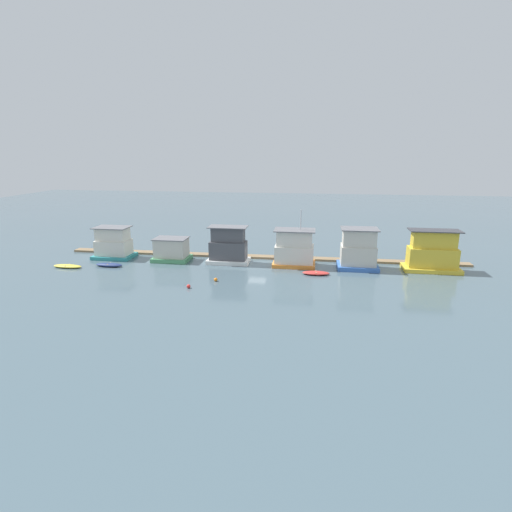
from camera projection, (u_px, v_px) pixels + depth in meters
name	position (u px, v px, depth m)	size (l,w,h in m)	color
ground_plane	(257.00, 264.00, 56.72)	(200.00, 200.00, 0.00)	#475B66
dock_walkway	(260.00, 257.00, 59.90)	(59.60, 1.56, 0.30)	#846B4C
houseboat_teal	(113.00, 244.00, 59.40)	(5.68, 3.98, 4.70)	teal
houseboat_green	(172.00, 250.00, 58.02)	(5.21, 3.84, 3.37)	#4C9360
houseboat_white	(228.00, 247.00, 56.63)	(5.95, 3.31, 5.29)	white
houseboat_orange	(294.00, 249.00, 55.17)	(5.85, 3.78, 7.89)	orange
houseboat_blue	(358.00, 250.00, 53.83)	(5.43, 4.04, 5.55)	#3866B7
houseboat_yellow	(432.00, 254.00, 52.83)	(7.27, 3.58, 5.53)	gold
dinghy_yellow	(68.00, 266.00, 54.77)	(4.17, 1.43, 0.42)	yellow
dinghy_navy	(109.00, 265.00, 55.27)	(3.84, 1.21, 0.50)	navy
dinghy_red	(316.00, 273.00, 51.65)	(3.52, 1.54, 0.45)	red
buoy_orange	(216.00, 280.00, 49.00)	(0.44, 0.44, 0.44)	orange
buoy_red	(189.00, 286.00, 46.54)	(0.46, 0.46, 0.46)	red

